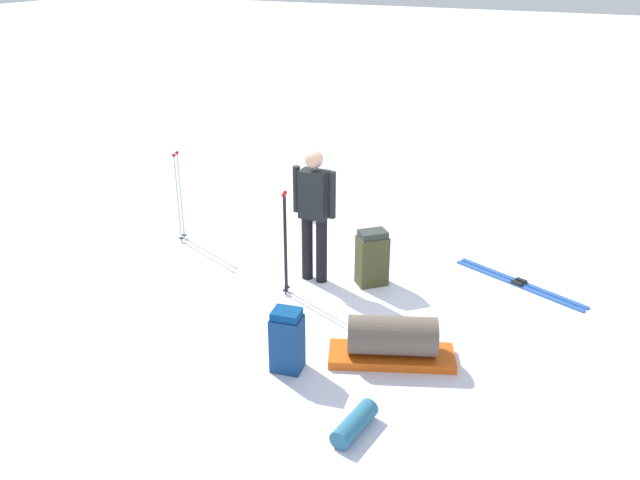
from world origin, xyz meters
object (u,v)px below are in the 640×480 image
object	(u,v)px
backpack_large_dark	(372,258)
backpack_bright	(287,341)
ski_poles_planted_near	(285,238)
sleeping_mat_rolled	(355,424)
ski_poles_planted_far	(179,193)
thermos_bottle	(307,212)
skier_standing	(314,209)
ski_pair_near	(519,283)
gear_sled	(392,341)

from	to	relation	value
backpack_large_dark	backpack_bright	xyz separation A→B (m)	(2.08, -0.06, -0.03)
ski_poles_planted_near	sleeping_mat_rolled	distance (m)	2.73
ski_poles_planted_far	sleeping_mat_rolled	xyz separation A→B (m)	(2.73, 3.87, -0.64)
ski_poles_planted_near	thermos_bottle	distance (m)	2.47
thermos_bottle	backpack_bright	bearing A→B (deg)	24.18
skier_standing	backpack_bright	distance (m)	2.07
backpack_bright	ski_poles_planted_near	world-z (taller)	ski_poles_planted_near
backpack_bright	thermos_bottle	size ratio (longest dim) A/B	2.57
ski_pair_near	gear_sled	size ratio (longest dim) A/B	1.28
skier_standing	gear_sled	bearing A→B (deg)	49.97
sleeping_mat_rolled	thermos_bottle	world-z (taller)	thermos_bottle
sleeping_mat_rolled	thermos_bottle	bearing A→B (deg)	-148.21
gear_sled	thermos_bottle	bearing A→B (deg)	-140.31
ski_poles_planted_far	thermos_bottle	distance (m)	2.04
skier_standing	backpack_large_dark	distance (m)	0.94
sleeping_mat_rolled	ski_pair_near	bearing A→B (deg)	167.67
skier_standing	gear_sled	xyz separation A→B (m)	(1.27, 1.51, -0.73)
gear_sled	thermos_bottle	distance (m)	3.94
skier_standing	gear_sled	distance (m)	2.11
backpack_large_dark	ski_poles_planted_far	distance (m)	2.97
skier_standing	ski_pair_near	distance (m)	2.74
skier_standing	backpack_large_dark	size ratio (longest dim) A/B	2.37
sleeping_mat_rolled	thermos_bottle	size ratio (longest dim) A/B	2.12
backpack_large_dark	sleeping_mat_rolled	xyz separation A→B (m)	(2.67, 0.92, -0.26)
gear_sled	thermos_bottle	size ratio (longest dim) A/B	5.22
backpack_large_dark	ski_poles_planted_near	xyz separation A→B (m)	(0.69, -0.84, 0.38)
backpack_bright	thermos_bottle	xyz separation A→B (m)	(-3.63, -1.63, -0.20)
ski_pair_near	ski_poles_planted_far	world-z (taller)	ski_poles_planted_far
thermos_bottle	ski_poles_planted_far	bearing A→B (deg)	-39.99
backpack_bright	ski_poles_planted_far	size ratio (longest dim) A/B	0.51
skier_standing	sleeping_mat_rolled	world-z (taller)	skier_standing
backpack_large_dark	thermos_bottle	xyz separation A→B (m)	(-1.55, -1.69, -0.22)
sleeping_mat_rolled	skier_standing	bearing A→B (deg)	-146.74
ski_poles_planted_near	backpack_bright	bearing A→B (deg)	29.09
ski_pair_near	gear_sled	bearing A→B (deg)	-20.66
ski_poles_planted_far	thermos_bottle	world-z (taller)	ski_poles_planted_far
ski_poles_planted_far	gear_sled	xyz separation A→B (m)	(1.54, 3.77, -0.51)
backpack_large_dark	ski_poles_planted_far	world-z (taller)	ski_poles_planted_far
thermos_bottle	backpack_large_dark	bearing A→B (deg)	47.61
ski_poles_planted_far	ski_pair_near	bearing A→B (deg)	99.06
ski_poles_planted_far	gear_sled	size ratio (longest dim) A/B	0.97
ski_poles_planted_near	ski_poles_planted_far	world-z (taller)	ski_poles_planted_near
ski_poles_planted_near	gear_sled	bearing A→B (deg)	64.50
skier_standing	sleeping_mat_rolled	size ratio (longest dim) A/B	3.09
skier_standing	backpack_bright	xyz separation A→B (m)	(1.87, 0.63, -0.63)
backpack_large_dark	sleeping_mat_rolled	distance (m)	2.84
backpack_large_dark	ski_poles_planted_far	bearing A→B (deg)	-91.08
backpack_bright	sleeping_mat_rolled	bearing A→B (deg)	59.09
backpack_large_dark	sleeping_mat_rolled	world-z (taller)	backpack_large_dark
gear_sled	sleeping_mat_rolled	xyz separation A→B (m)	(1.19, 0.10, -0.13)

